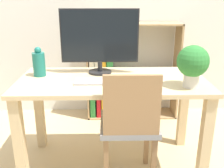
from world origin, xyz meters
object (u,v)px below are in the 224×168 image
object	(u,v)px
keyboard	(104,81)
potted_plant	(193,63)
monitor	(100,38)
chair	(129,123)
bookshelf	(114,75)
vase	(39,63)

from	to	relation	value
keyboard	potted_plant	xyz separation A→B (m)	(0.59, -0.10, 0.16)
monitor	chair	xyz separation A→B (m)	(0.21, -0.40, -0.52)
bookshelf	potted_plant	bearing A→B (deg)	-66.14
keyboard	bookshelf	distance (m)	1.03
chair	bookshelf	xyz separation A→B (m)	(-0.07, 1.15, -0.00)
vase	keyboard	bearing A→B (deg)	-19.22
monitor	keyboard	xyz separation A→B (m)	(0.04, -0.25, -0.27)
keyboard	monitor	bearing A→B (deg)	98.34
potted_plant	bookshelf	size ratio (longest dim) A/B	0.27
keyboard	vase	world-z (taller)	vase
chair	keyboard	bearing A→B (deg)	143.10
vase	potted_plant	size ratio (longest dim) A/B	0.79
monitor	potted_plant	xyz separation A→B (m)	(0.62, -0.35, -0.11)
monitor	bookshelf	size ratio (longest dim) A/B	0.58
monitor	bookshelf	world-z (taller)	monitor
vase	chair	size ratio (longest dim) A/B	0.26
keyboard	potted_plant	distance (m)	0.62
vase	bookshelf	size ratio (longest dim) A/B	0.22
potted_plant	bookshelf	distance (m)	1.27
vase	bookshelf	distance (m)	1.07
keyboard	chair	bearing A→B (deg)	-42.59
monitor	potted_plant	distance (m)	0.72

